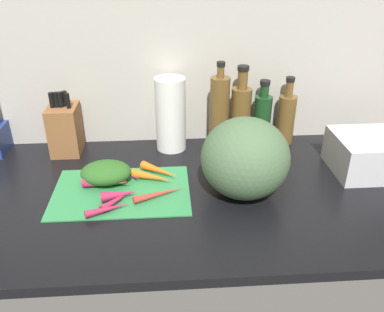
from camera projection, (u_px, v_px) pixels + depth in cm
name	position (u px, v px, depth cm)	size (l,w,h in cm)	color
ground_plane	(184.00, 192.00, 130.68)	(170.00, 80.00, 3.00)	black
wall_back	(178.00, 65.00, 149.72)	(170.00, 3.00, 60.00)	#BCB7AD
cutting_board	(122.00, 191.00, 127.92)	(43.11, 29.02, 0.80)	#338C4C
carrot_0	(106.00, 182.00, 128.33)	(3.57, 3.57, 14.98)	#B2264C
carrot_1	(119.00, 194.00, 122.40)	(3.35, 3.35, 11.06)	#B2264C
carrot_2	(152.00, 177.00, 131.86)	(3.12, 3.12, 13.82)	orange
carrot_3	(109.00, 181.00, 129.26)	(3.32, 3.32, 12.08)	orange
carrot_4	(160.00, 171.00, 135.50)	(3.02, 3.02, 14.67)	orange
carrot_5	(127.00, 173.00, 134.62)	(2.33, 2.33, 12.41)	#B2264C
carrot_6	(159.00, 194.00, 123.77)	(2.25, 2.25, 16.69)	red
carrot_7	(108.00, 209.00, 116.71)	(2.28, 2.28, 13.38)	#B2264C
carrot_8	(118.00, 199.00, 121.22)	(2.22, 2.22, 13.09)	#B2264C
carrot_greens_pile	(106.00, 172.00, 130.58)	(16.32, 12.55, 6.90)	#2D6023
winter_squash	(245.00, 158.00, 121.73)	(27.03, 26.77, 25.09)	#4C6B47
knife_block	(65.00, 129.00, 148.45)	(10.53, 12.98, 23.63)	brown
paper_towel_roll	(171.00, 114.00, 149.22)	(11.22, 11.22, 27.66)	white
bottle_0	(219.00, 113.00, 148.25)	(7.13, 7.13, 33.76)	brown
bottle_1	(240.00, 115.00, 150.63)	(7.52, 7.52, 31.80)	brown
bottle_2	(262.00, 118.00, 154.45)	(6.73, 6.73, 25.50)	#19421E
bottle_3	(286.00, 118.00, 155.35)	(6.90, 6.90, 26.51)	brown
dish_rack	(370.00, 154.00, 137.45)	(25.08, 22.10, 12.73)	silver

